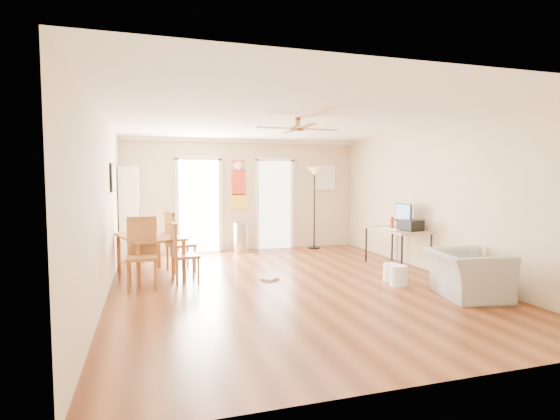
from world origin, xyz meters
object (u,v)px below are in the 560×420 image
object	(u,v)px
computer_desk	(397,248)
dining_chair_far	(149,242)
bookshelf	(130,212)
wastebasket_a	(391,272)
dining_chair_right_b	(185,253)
wastebasket_b	(399,276)
dining_chair_near	(142,254)
dining_chair_right_a	(181,241)
torchiere_lamp	(314,208)
printer	(410,225)
trash_can	(240,238)
armchair	(467,274)
dining_table	(150,256)

from	to	relation	value
computer_desk	dining_chair_far	bearing A→B (deg)	160.66
bookshelf	wastebasket_a	bearing A→B (deg)	-27.23
dining_chair_right_b	wastebasket_b	size ratio (longest dim) A/B	3.05
wastebasket_a	dining_chair_far	bearing A→B (deg)	146.17
bookshelf	dining_chair_near	world-z (taller)	bookshelf
dining_chair_right_a	torchiere_lamp	bearing A→B (deg)	-78.50
dining_chair_far	printer	size ratio (longest dim) A/B	2.41
printer	computer_desk	bearing A→B (deg)	97.25
dining_chair_far	torchiere_lamp	bearing A→B (deg)	-156.40
trash_can	dining_chair_far	bearing A→B (deg)	-155.96
trash_can	torchiere_lamp	world-z (taller)	torchiere_lamp
dining_chair_near	armchair	distance (m)	4.80
trash_can	wastebasket_b	xyz separation A→B (m)	(1.76, -3.74, -0.18)
dining_table	torchiere_lamp	world-z (taller)	torchiere_lamp
bookshelf	computer_desk	size ratio (longest dim) A/B	1.42
torchiere_lamp	computer_desk	bearing A→B (deg)	-74.30
bookshelf	dining_chair_near	distance (m)	2.84
bookshelf	trash_can	size ratio (longest dim) A/B	2.86
bookshelf	torchiere_lamp	bearing A→B (deg)	12.09
dining_chair_right_b	trash_can	size ratio (longest dim) A/B	1.44
trash_can	armchair	xyz separation A→B (m)	(2.31, -4.62, -0.01)
trash_can	wastebasket_a	distance (m)	3.89
dining_chair_far	computer_desk	size ratio (longest dim) A/B	0.67
computer_desk	bookshelf	bearing A→B (deg)	152.72
dining_chair_far	dining_chair_near	bearing A→B (deg)	96.61
printer	wastebasket_b	size ratio (longest dim) A/B	1.19
printer	trash_can	bearing A→B (deg)	123.63
dining_table	dining_chair_right_b	distance (m)	0.83
dining_chair_far	armchair	world-z (taller)	dining_chair_far
armchair	wastebasket_b	bearing A→B (deg)	42.86
wastebasket_a	bookshelf	bearing A→B (deg)	140.19
trash_can	computer_desk	world-z (taller)	computer_desk
bookshelf	dining_chair_right_b	xyz separation A→B (m)	(0.94, -2.58, -0.48)
wastebasket_a	armchair	bearing A→B (deg)	-67.15
torchiere_lamp	dining_table	bearing A→B (deg)	-152.97
dining_table	dining_chair_right_a	distance (m)	0.66
dining_chair_near	wastebasket_a	xyz separation A→B (m)	(3.91, -0.69, -0.40)
dining_table	dining_chair_near	world-z (taller)	dining_chair_near
dining_chair_far	computer_desk	distance (m)	4.78
bookshelf	dining_chair_near	xyz separation A→B (m)	(0.27, -2.79, -0.43)
dining_chair_right_b	printer	xyz separation A→B (m)	(4.05, -0.24, 0.34)
dining_chair_near	computer_desk	size ratio (longest dim) A/B	0.80
torchiere_lamp	printer	size ratio (longest dim) A/B	5.10
dining_chair_right_b	wastebasket_b	distance (m)	3.44
computer_desk	armchair	world-z (taller)	computer_desk
torchiere_lamp	armchair	distance (m)	4.71
dining_chair_right_a	torchiere_lamp	xyz separation A→B (m)	(3.26, 1.63, 0.43)
wastebasket_a	trash_can	bearing A→B (deg)	117.72
dining_table	dining_chair_right_b	size ratio (longest dim) A/B	1.46
bookshelf	trash_can	distance (m)	2.46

